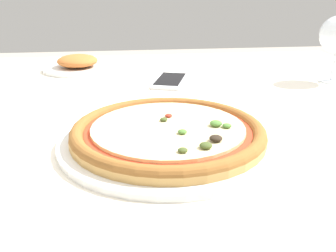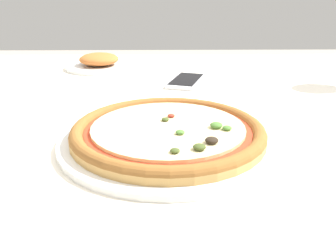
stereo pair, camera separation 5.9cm
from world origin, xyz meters
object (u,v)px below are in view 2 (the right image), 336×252
object	(u,v)px
dining_table	(144,134)
cell_phone	(186,81)
pizza_plate	(168,134)
side_plate	(99,63)

from	to	relation	value
dining_table	cell_phone	xyz separation A→B (m)	(0.10, 0.15, 0.09)
pizza_plate	cell_phone	xyz separation A→B (m)	(0.05, 0.38, -0.01)
cell_phone	side_plate	size ratio (longest dim) A/B	0.80
dining_table	pizza_plate	world-z (taller)	pizza_plate
dining_table	side_plate	bearing A→B (deg)	114.40
pizza_plate	cell_phone	bearing A→B (deg)	82.12
pizza_plate	cell_phone	distance (m)	0.38
cell_phone	side_plate	xyz separation A→B (m)	(-0.25, 0.18, 0.01)
dining_table	side_plate	distance (m)	0.37
side_plate	dining_table	bearing A→B (deg)	-65.60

